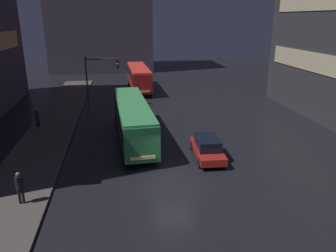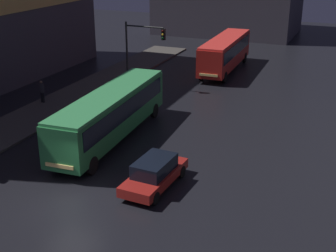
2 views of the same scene
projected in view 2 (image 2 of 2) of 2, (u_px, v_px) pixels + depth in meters
ground_plane at (71, 205)px, 22.01m from camera, size 120.00×120.00×0.00m
sidewalk_left at (44, 112)px, 33.80m from camera, size 4.00×48.00×0.15m
bus_near at (111, 111)px, 28.61m from camera, size 2.98×12.15×3.08m
bus_far at (225, 51)px, 44.26m from camera, size 2.67×11.05×3.15m
car_taxi at (155, 173)px, 23.38m from camera, size 1.99×4.53×1.51m
pedestrian_near at (42, 90)px, 35.25m from camera, size 0.50×0.50×1.71m
traffic_light_main at (141, 44)px, 38.04m from camera, size 3.54×0.35×5.52m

